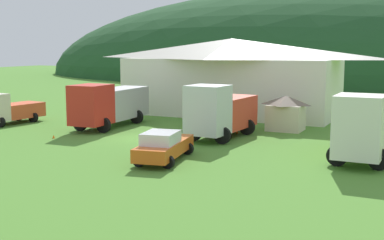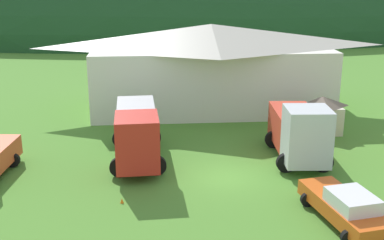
{
  "view_description": "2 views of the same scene",
  "coord_description": "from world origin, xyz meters",
  "px_view_note": "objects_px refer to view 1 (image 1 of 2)",
  "views": [
    {
      "loc": [
        17.93,
        -29.38,
        6.15
      ],
      "look_at": [
        2.08,
        3.42,
        0.92
      ],
      "focal_mm": 48.15,
      "sensor_mm": 36.0,
      "label": 1
    },
    {
      "loc": [
        -3.6,
        -24.61,
        10.84
      ],
      "look_at": [
        -1.4,
        3.95,
        2.11
      ],
      "focal_mm": 46.02,
      "sensor_mm": 36.0,
      "label": 2
    }
  ],
  "objects_px": {
    "play_shed_cream": "(286,113)",
    "traffic_cone_near_pickup": "(237,133)",
    "crane_truck_red": "(109,104)",
    "light_truck_cream": "(6,109)",
    "depot_building": "(231,76)",
    "service_pickup_orange": "(164,146)",
    "traffic_cone_mid_row": "(54,138)",
    "tow_truck_silver": "(220,111)",
    "heavy_rig_striped": "(365,128)"
  },
  "relations": [
    {
      "from": "depot_building",
      "to": "heavy_rig_striped",
      "type": "relative_size",
      "value": 2.55
    },
    {
      "from": "depot_building",
      "to": "light_truck_cream",
      "type": "bearing_deg",
      "value": -135.79
    },
    {
      "from": "crane_truck_red",
      "to": "tow_truck_silver",
      "type": "bearing_deg",
      "value": 82.82
    },
    {
      "from": "light_truck_cream",
      "to": "traffic_cone_mid_row",
      "type": "height_order",
      "value": "light_truck_cream"
    },
    {
      "from": "crane_truck_red",
      "to": "heavy_rig_striped",
      "type": "xyz_separation_m",
      "value": [
        19.13,
        -3.52,
        -0.03
      ]
    },
    {
      "from": "service_pickup_orange",
      "to": "traffic_cone_mid_row",
      "type": "relative_size",
      "value": 11.58
    },
    {
      "from": "depot_building",
      "to": "tow_truck_silver",
      "type": "relative_size",
      "value": 2.96
    },
    {
      "from": "traffic_cone_near_pickup",
      "to": "crane_truck_red",
      "type": "bearing_deg",
      "value": -170.35
    },
    {
      "from": "crane_truck_red",
      "to": "traffic_cone_near_pickup",
      "type": "relative_size",
      "value": 16.26
    },
    {
      "from": "depot_building",
      "to": "tow_truck_silver",
      "type": "bearing_deg",
      "value": -71.98
    },
    {
      "from": "play_shed_cream",
      "to": "traffic_cone_near_pickup",
      "type": "xyz_separation_m",
      "value": [
        -2.76,
        -2.7,
        -1.33
      ]
    },
    {
      "from": "depot_building",
      "to": "light_truck_cream",
      "type": "relative_size",
      "value": 3.58
    },
    {
      "from": "heavy_rig_striped",
      "to": "tow_truck_silver",
      "type": "bearing_deg",
      "value": -105.49
    },
    {
      "from": "depot_building",
      "to": "traffic_cone_mid_row",
      "type": "xyz_separation_m",
      "value": [
        -6.22,
        -16.76,
        -3.52
      ]
    },
    {
      "from": "depot_building",
      "to": "traffic_cone_near_pickup",
      "type": "height_order",
      "value": "depot_building"
    },
    {
      "from": "light_truck_cream",
      "to": "play_shed_cream",
      "type": "bearing_deg",
      "value": 113.55
    },
    {
      "from": "heavy_rig_striped",
      "to": "traffic_cone_mid_row",
      "type": "distance_m",
      "value": 19.92
    },
    {
      "from": "crane_truck_red",
      "to": "traffic_cone_mid_row",
      "type": "height_order",
      "value": "crane_truck_red"
    },
    {
      "from": "traffic_cone_mid_row",
      "to": "traffic_cone_near_pickup",
      "type": "bearing_deg",
      "value": 34.93
    },
    {
      "from": "light_truck_cream",
      "to": "tow_truck_silver",
      "type": "height_order",
      "value": "tow_truck_silver"
    },
    {
      "from": "tow_truck_silver",
      "to": "traffic_cone_mid_row",
      "type": "height_order",
      "value": "tow_truck_silver"
    },
    {
      "from": "light_truck_cream",
      "to": "traffic_cone_mid_row",
      "type": "distance_m",
      "value": 8.39
    },
    {
      "from": "tow_truck_silver",
      "to": "heavy_rig_striped",
      "type": "xyz_separation_m",
      "value": [
        9.64,
        -2.77,
        -0.06
      ]
    },
    {
      "from": "depot_building",
      "to": "play_shed_cream",
      "type": "relative_size",
      "value": 7.38
    },
    {
      "from": "crane_truck_red",
      "to": "light_truck_cream",
      "type": "bearing_deg",
      "value": -76.97
    },
    {
      "from": "crane_truck_red",
      "to": "service_pickup_orange",
      "type": "xyz_separation_m",
      "value": [
        9.42,
        -8.4,
        -1.0
      ]
    },
    {
      "from": "traffic_cone_mid_row",
      "to": "service_pickup_orange",
      "type": "bearing_deg",
      "value": -15.56
    },
    {
      "from": "light_truck_cream",
      "to": "traffic_cone_mid_row",
      "type": "xyz_separation_m",
      "value": [
        7.61,
        -3.31,
        -1.23
      ]
    },
    {
      "from": "service_pickup_orange",
      "to": "crane_truck_red",
      "type": "bearing_deg",
      "value": -141.97
    },
    {
      "from": "play_shed_cream",
      "to": "crane_truck_red",
      "type": "height_order",
      "value": "crane_truck_red"
    },
    {
      "from": "tow_truck_silver",
      "to": "traffic_cone_near_pickup",
      "type": "xyz_separation_m",
      "value": [
        0.33,
        2.43,
        -1.85
      ]
    },
    {
      "from": "tow_truck_silver",
      "to": "service_pickup_orange",
      "type": "xyz_separation_m",
      "value": [
        -0.08,
        -7.64,
        -1.02
      ]
    },
    {
      "from": "light_truck_cream",
      "to": "service_pickup_orange",
      "type": "bearing_deg",
      "value": 76.68
    },
    {
      "from": "tow_truck_silver",
      "to": "service_pickup_orange",
      "type": "height_order",
      "value": "tow_truck_silver"
    },
    {
      "from": "tow_truck_silver",
      "to": "play_shed_cream",
      "type": "bearing_deg",
      "value": 152.38
    },
    {
      "from": "crane_truck_red",
      "to": "traffic_cone_near_pickup",
      "type": "bearing_deg",
      "value": 97.02
    },
    {
      "from": "depot_building",
      "to": "service_pickup_orange",
      "type": "height_order",
      "value": "depot_building"
    },
    {
      "from": "play_shed_cream",
      "to": "traffic_cone_near_pickup",
      "type": "distance_m",
      "value": 4.08
    },
    {
      "from": "light_truck_cream",
      "to": "traffic_cone_near_pickup",
      "type": "height_order",
      "value": "light_truck_cream"
    },
    {
      "from": "depot_building",
      "to": "service_pickup_orange",
      "type": "distance_m",
      "value": 20.1
    },
    {
      "from": "crane_truck_red",
      "to": "tow_truck_silver",
      "type": "distance_m",
      "value": 9.52
    },
    {
      "from": "play_shed_cream",
      "to": "crane_truck_red",
      "type": "distance_m",
      "value": 13.33
    },
    {
      "from": "crane_truck_red",
      "to": "heavy_rig_striped",
      "type": "bearing_deg",
      "value": 76.93
    },
    {
      "from": "depot_building",
      "to": "light_truck_cream",
      "type": "distance_m",
      "value": 19.43
    },
    {
      "from": "service_pickup_orange",
      "to": "tow_truck_silver",
      "type": "bearing_deg",
      "value": 169.19
    },
    {
      "from": "crane_truck_red",
      "to": "traffic_cone_near_pickup",
      "type": "distance_m",
      "value": 10.13
    },
    {
      "from": "light_truck_cream",
      "to": "traffic_cone_mid_row",
      "type": "bearing_deg",
      "value": 72.28
    },
    {
      "from": "heavy_rig_striped",
      "to": "traffic_cone_mid_row",
      "type": "bearing_deg",
      "value": -83.42
    },
    {
      "from": "light_truck_cream",
      "to": "service_pickup_orange",
      "type": "xyz_separation_m",
      "value": [
        17.63,
        -6.1,
        -0.4
      ]
    },
    {
      "from": "crane_truck_red",
      "to": "traffic_cone_mid_row",
      "type": "relative_size",
      "value": 17.05
    }
  ]
}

